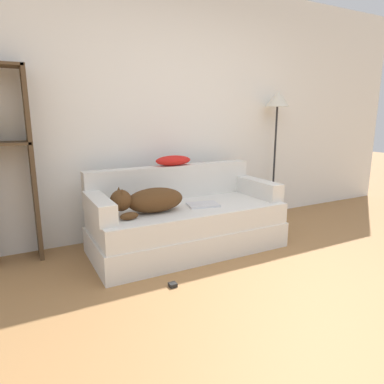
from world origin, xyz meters
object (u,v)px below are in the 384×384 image
bookshelf (4,156)px  power_adapter (173,285)px  laptop (203,205)px  couch (187,228)px  floor_lamp (277,111)px  throw_pillow (173,160)px  dog (149,200)px

bookshelf → power_adapter: bookshelf is taller
laptop → power_adapter: size_ratio=5.65×
couch → laptop: laptop is taller
laptop → floor_lamp: size_ratio=0.21×
throw_pillow → bookshelf: bookshelf is taller
couch → laptop: bearing=-32.5°
throw_pillow → power_adapter: (-0.48, -0.99, -0.82)m
dog → laptop: bearing=-1.2°
floor_lamp → power_adapter: bearing=-150.3°
couch → laptop: (0.13, -0.08, 0.24)m
couch → floor_lamp: floor_lamp is taller
throw_pillow → floor_lamp: bearing=4.5°
dog → power_adapter: 0.78m
throw_pillow → couch: bearing=-93.5°
dog → throw_pillow: 0.67m
dog → floor_lamp: floor_lamp is taller
floor_lamp → throw_pillow: bearing=-175.5°
dog → laptop: dog is taller
throw_pillow → floor_lamp: (1.46, 0.12, 0.51)m
bookshelf → floor_lamp: size_ratio=1.08×
power_adapter → laptop: bearing=43.4°
dog → bookshelf: 1.29m
dog → power_adapter: size_ratio=11.55×
couch → throw_pillow: size_ratio=4.81×
couch → throw_pillow: throw_pillow is taller
dog → laptop: (0.54, -0.01, -0.11)m
dog → throw_pillow: bearing=44.2°
throw_pillow → bookshelf: 1.54m
floor_lamp → bookshelf: bearing=179.6°
dog → floor_lamp: (1.90, 0.54, 0.79)m
throw_pillow → power_adapter: 1.37m
throw_pillow → bookshelf: (-1.53, 0.13, 0.12)m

